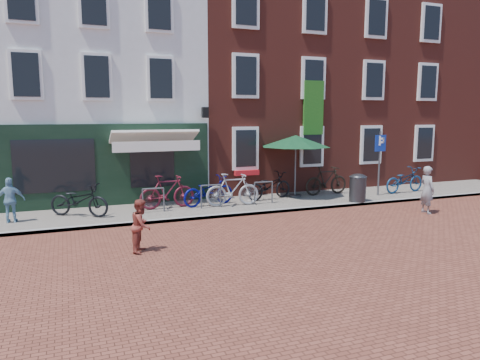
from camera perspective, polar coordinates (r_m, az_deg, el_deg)
name	(u,v)px	position (r m, az deg, el deg)	size (l,w,h in m)	color
ground	(264,214)	(15.16, 3.12, -4.36)	(80.00, 80.00, 0.00)	brown
sidewalk	(272,203)	(16.90, 4.11, -2.88)	(24.00, 3.00, 0.10)	slate
building_stucco	(90,87)	(20.53, -18.46, 11.18)	(8.00, 8.00, 9.00)	silver
building_brick_mid	(243,79)	(22.08, 0.39, 12.67)	(6.00, 8.00, 10.00)	maroon
building_brick_right	(348,83)	(24.93, 13.60, 11.94)	(6.00, 8.00, 10.00)	maroon
filler_right	(442,94)	(29.08, 24.31, 9.90)	(7.00, 8.00, 9.00)	maroon
litter_bin	(358,186)	(17.26, 14.73, -0.77)	(0.61, 0.61, 1.12)	#2F2F31
parking_sign	(380,153)	(18.72, 17.34, 3.26)	(0.50, 0.07, 2.57)	#4C4C4F
parasol	(296,139)	(17.65, 7.10, 5.22)	(2.74, 2.74, 2.53)	#4C4C4F
woman	(427,190)	(16.41, 22.67, -1.15)	(0.59, 0.39, 1.61)	gray
boy	(141,225)	(11.22, -12.42, -5.66)	(0.63, 0.49, 1.30)	brown
cafe_person	(11,200)	(15.11, -27.12, -2.29)	(0.80, 0.33, 1.36)	#6B94AF
bicycle_0	(79,200)	(15.17, -19.76, -2.42)	(0.70, 2.00, 1.05)	black
bicycle_1	(167,192)	(15.69, -9.22, -1.48)	(0.55, 1.94, 1.17)	#54121F
bicycle_2	(209,191)	(16.03, -4.02, -1.39)	(0.70, 2.00, 1.05)	#060964
bicycle_3	(233,190)	(15.92, -0.94, -1.23)	(0.55, 1.94, 1.17)	#939395
bicycle_4	(269,186)	(17.17, 3.73, -0.74)	(0.70, 2.00, 1.05)	black
bicycle_5	(326,180)	(18.47, 10.90, -0.05)	(0.55, 1.94, 1.17)	black
bicycle_6	(404,180)	(19.87, 20.15, 0.00)	(0.70, 2.00, 1.05)	navy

